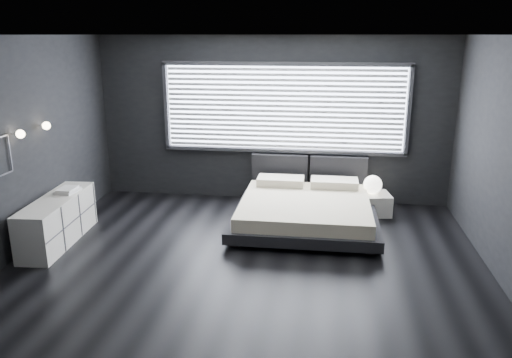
# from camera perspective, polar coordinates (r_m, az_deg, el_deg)

# --- Properties ---
(room) EXTENTS (6.04, 6.00, 2.80)m
(room) POSITION_cam_1_polar(r_m,az_deg,el_deg) (5.88, -1.19, 2.39)
(room) COLOR black
(room) RESTS_ON ground
(window) EXTENTS (4.14, 0.09, 1.52)m
(window) POSITION_cam_1_polar(r_m,az_deg,el_deg) (8.45, 3.17, 8.06)
(window) COLOR white
(window) RESTS_ON ground
(headboard) EXTENTS (1.96, 0.16, 0.52)m
(headboard) POSITION_cam_1_polar(r_m,az_deg,el_deg) (8.58, 6.06, 1.02)
(headboard) COLOR black
(headboard) RESTS_ON ground
(sconce_near) EXTENTS (0.18, 0.11, 0.11)m
(sconce_near) POSITION_cam_1_polar(r_m,az_deg,el_deg) (6.96, -25.35, 4.67)
(sconce_near) COLOR silver
(sconce_near) RESTS_ON ground
(sconce_far) EXTENTS (0.18, 0.11, 0.11)m
(sconce_far) POSITION_cam_1_polar(r_m,az_deg,el_deg) (7.45, -22.86, 5.64)
(sconce_far) COLOR silver
(sconce_far) RESTS_ON ground
(bed) EXTENTS (2.14, 2.05, 0.55)m
(bed) POSITION_cam_1_polar(r_m,az_deg,el_deg) (7.57, 5.63, -3.55)
(bed) COLOR black
(bed) RESTS_ON ground
(nightstand) EXTENTS (0.65, 0.57, 0.34)m
(nightstand) POSITION_cam_1_polar(r_m,az_deg,el_deg) (8.29, 13.01, -2.77)
(nightstand) COLOR silver
(nightstand) RESTS_ON ground
(orb_lamp) EXTENTS (0.30, 0.30, 0.30)m
(orb_lamp) POSITION_cam_1_polar(r_m,az_deg,el_deg) (8.22, 13.19, -0.62)
(orb_lamp) COLOR white
(orb_lamp) RESTS_ON nightstand
(dresser) EXTENTS (0.56, 1.64, 0.64)m
(dresser) POSITION_cam_1_polar(r_m,az_deg,el_deg) (7.47, -21.70, -4.42)
(dresser) COLOR silver
(dresser) RESTS_ON ground
(book_stack) EXTENTS (0.28, 0.36, 0.07)m
(book_stack) POSITION_cam_1_polar(r_m,az_deg,el_deg) (7.58, -20.74, -1.19)
(book_stack) COLOR silver
(book_stack) RESTS_ON dresser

